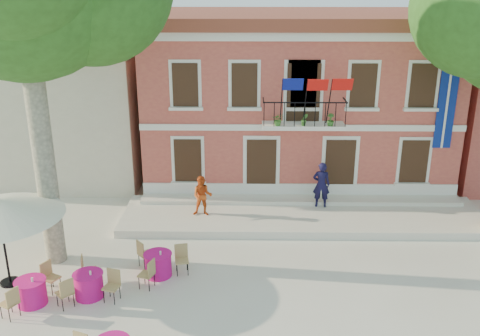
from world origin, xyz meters
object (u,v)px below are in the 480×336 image
pedestrian_navy (321,185)px  pedestrian_orange (202,196)px  cafe_table_0 (158,263)px  cafe_table_3 (89,284)px  cafe_table_2 (31,291)px

pedestrian_navy → pedestrian_orange: pedestrian_navy is taller
cafe_table_0 → cafe_table_3: size_ratio=1.01×
pedestrian_navy → cafe_table_2: bearing=41.7°
pedestrian_orange → cafe_table_0: size_ratio=0.85×
pedestrian_orange → cafe_table_3: (-2.96, -5.18, -0.66)m
pedestrian_orange → cafe_table_2: bearing=-126.8°
pedestrian_orange → pedestrian_navy: bearing=13.1°
cafe_table_0 → pedestrian_navy: bearing=40.2°
pedestrian_navy → pedestrian_orange: size_ratio=1.18×
pedestrian_orange → cafe_table_2: 7.20m
cafe_table_0 → cafe_table_3: bearing=-146.7°
pedestrian_navy → pedestrian_orange: 4.72m
cafe_table_2 → cafe_table_3: size_ratio=1.04×
pedestrian_orange → cafe_table_0: pedestrian_orange is taller
pedestrian_navy → pedestrian_orange: (-4.63, -0.89, -0.14)m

